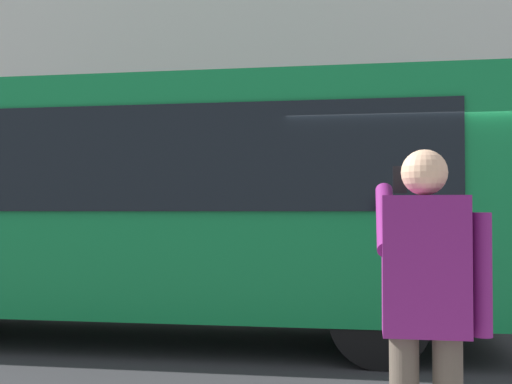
{
  "coord_description": "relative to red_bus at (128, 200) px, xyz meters",
  "views": [
    {
      "loc": [
        0.46,
        7.71,
        1.56
      ],
      "look_at": [
        1.74,
        0.08,
        1.77
      ],
      "focal_mm": 46.54,
      "sensor_mm": 36.0,
      "label": 1
    }
  ],
  "objects": [
    {
      "name": "pedestrian_photographer",
      "position": [
        -3.18,
        4.55,
        -0.54
      ],
      "size": [
        0.53,
        0.52,
        1.7
      ],
      "color": "#4C4238",
      "rests_on": "sidewalk_curb"
    },
    {
      "name": "building_facade_far",
      "position": [
        -3.38,
        -6.72,
        4.3
      ],
      "size": [
        28.0,
        1.55,
        12.0
      ],
      "color": "beige",
      "rests_on": "ground_plane"
    },
    {
      "name": "red_bus",
      "position": [
        0.0,
        0.0,
        0.0
      ],
      "size": [
        9.05,
        2.54,
        3.08
      ],
      "color": "#0F7238",
      "rests_on": "ground_plane"
    },
    {
      "name": "ground_plane",
      "position": [
        -3.36,
        0.08,
        -1.68
      ],
      "size": [
        60.0,
        60.0,
        0.0
      ],
      "primitive_type": "plane",
      "color": "#2B2B2D"
    }
  ]
}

